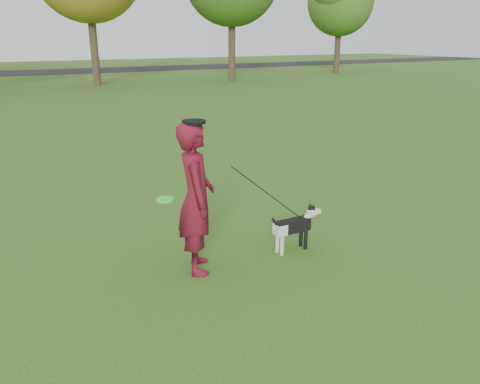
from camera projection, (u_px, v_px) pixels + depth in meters
ground at (240, 274)px, 6.25m from camera, size 120.00×120.00×0.00m
road at (14, 73)px, 39.53m from camera, size 120.00×7.00×0.02m
man at (196, 198)px, 6.08m from camera, size 0.70×0.86×2.03m
dog at (296, 224)px, 6.84m from camera, size 0.88×0.18×0.67m
man_held_items at (265, 192)px, 6.46m from camera, size 2.22×0.40×1.59m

